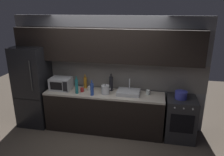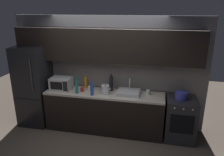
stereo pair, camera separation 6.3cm
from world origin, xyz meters
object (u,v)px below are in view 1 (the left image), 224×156
Objects in this scene: oven_range at (180,118)px; mug_white at (90,88)px; refrigerator at (33,86)px; kettle at (105,90)px; wine_bottle_teal at (77,86)px; wine_bottle_dark at (111,83)px; microwave at (61,84)px; cooking_pot at (181,95)px; mug_clear at (148,92)px; wine_bottle_blue at (92,89)px; mug_red at (82,90)px; wine_bottle_amber at (85,82)px.

mug_white reaches higher than oven_range.
oven_range is (3.30, -0.00, -0.48)m from refrigerator.
wine_bottle_teal is (-0.61, -0.08, 0.06)m from kettle.
wine_bottle_dark is at bearing 173.74° from oven_range.
microwave is at bearing 179.57° from oven_range.
wine_bottle_dark is (0.08, 0.22, 0.07)m from kettle.
oven_range is at bearing -2.37° from cooking_pot.
kettle is 0.90m from mug_clear.
wine_bottle_blue is (-0.26, -0.12, 0.04)m from kettle.
wine_bottle_teal is (0.43, -0.16, 0.03)m from microwave.
refrigerator is 1.72m from kettle.
kettle is (1.03, -0.07, -0.04)m from microwave.
cooking_pot reaches higher than mug_red.
kettle is 0.59m from wine_bottle_amber.
wine_bottle_amber is 3.77× the size of mug_red.
wine_bottle_amber is at bearing 174.42° from oven_range.
refrigerator is at bearing 172.81° from wine_bottle_teal.
refrigerator reaches higher than mug_red.
wine_bottle_amber is (-0.27, 0.38, -0.00)m from wine_bottle_blue.
kettle is at bearing -177.91° from cooking_pot.
wine_bottle_dark is 0.61m from wine_bottle_amber.
wine_bottle_blue is at bearing -63.14° from mug_white.
oven_range is at bearing 5.48° from wine_bottle_blue.
refrigerator is 4.90× the size of wine_bottle_teal.
mug_clear is (1.50, 0.22, -0.11)m from wine_bottle_teal.
oven_range is 2.68m from microwave.
wine_bottle_blue is 3.21× the size of mug_clear.
wine_bottle_teal is 3.72× the size of mug_white.
mug_clear is 1.27m from mug_white.
wine_bottle_blue is 3.23× the size of mug_white.
wine_bottle_teal is at bearing -156.20° from wine_bottle_dark.
mug_white is at bearing 178.10° from oven_range.
cooking_pot is (3.26, 0.00, 0.05)m from refrigerator.
wine_bottle_dark is (1.79, 0.16, 0.14)m from refrigerator.
wine_bottle_blue is 1.18m from mug_clear.
kettle is 2.11× the size of mug_white.
kettle is (1.71, -0.06, 0.07)m from refrigerator.
refrigerator is 1.81m from wine_bottle_dark.
kettle is 0.40m from mug_white.
microwave reaches higher than kettle.
wine_bottle_teal is 1.56× the size of cooking_pot.
refrigerator is 18.23× the size of mug_white.
mug_white is at bearing 178.11° from cooking_pot.
mug_clear is 1.01× the size of mug_white.
wine_bottle_teal is (-0.69, -0.30, -0.00)m from wine_bottle_dark.
oven_range is at bearing 0.80° from mug_red.
mug_red is at bearing -162.25° from wine_bottle_dark.
cooking_pot is at bearing 177.63° from oven_range.
refrigerator is 8.62× the size of kettle.
wine_bottle_dark is at bearing 45.33° from wine_bottle_blue.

